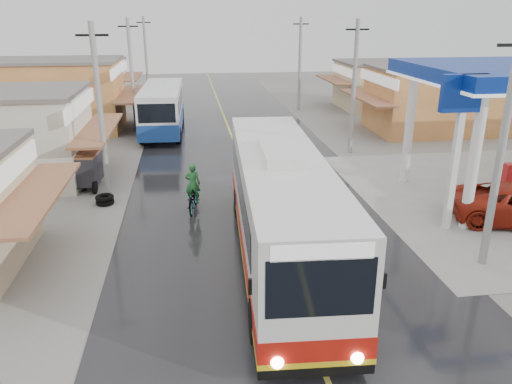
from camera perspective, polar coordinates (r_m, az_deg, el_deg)
ground at (r=16.94m, az=3.52°, el=-9.65°), size 120.00×120.00×0.00m
road at (r=30.74m, az=-1.89°, el=4.12°), size 12.00×90.00×0.02m
centre_line at (r=30.73m, az=-1.89°, el=4.14°), size 0.15×90.00×0.01m
shopfronts_left at (r=34.95m, az=-24.23°, el=4.28°), size 11.00×44.00×5.20m
shopfronts_right at (r=33.06m, az=25.59°, el=3.26°), size 11.00×44.00×4.80m
utility_poles_left at (r=31.81m, az=-14.76°, el=3.99°), size 1.60×50.00×8.00m
utility_poles_right at (r=32.19m, az=10.64°, el=4.49°), size 1.60×36.00×8.00m
coach_bus at (r=17.27m, az=2.77°, el=-1.67°), size 3.59×13.42×4.15m
second_bus at (r=37.34m, az=-10.64°, el=9.40°), size 2.97×10.06×3.32m
cyclist at (r=22.20m, az=-7.18°, el=-0.34°), size 1.02×2.14×2.22m
tricycle_near at (r=26.33m, az=-19.01°, el=2.70°), size 1.76×2.52×1.85m
tricycle_far at (r=26.78m, az=-20.47°, el=2.82°), size 1.79×2.45×1.87m
tyre_stack at (r=23.96m, az=-16.90°, el=-0.84°), size 0.85×0.85×0.44m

